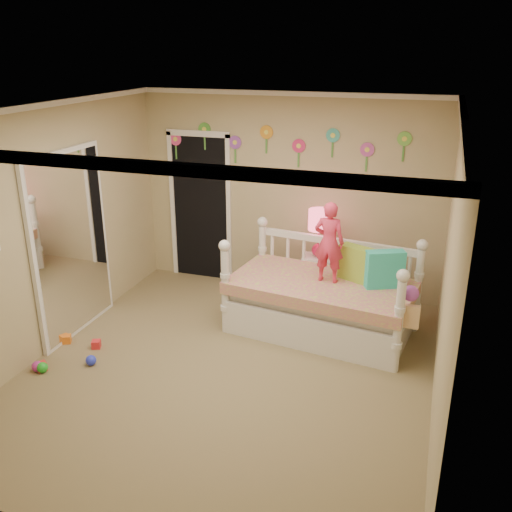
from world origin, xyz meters
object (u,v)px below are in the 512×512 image
(child, at_px, (329,242))
(table_lamp, at_px, (319,226))
(daybed, at_px, (322,286))
(nightstand, at_px, (317,280))

(child, height_order, table_lamp, child)
(daybed, bearing_deg, nightstand, 113.58)
(daybed, distance_m, table_lamp, 0.89)
(daybed, height_order, table_lamp, table_lamp)
(daybed, distance_m, child, 0.53)
(child, distance_m, nightstand, 1.07)
(child, xyz_separation_m, table_lamp, (-0.26, 0.70, -0.04))
(daybed, xyz_separation_m, table_lamp, (-0.21, 0.72, 0.48))
(child, relative_size, nightstand, 1.43)
(daybed, bearing_deg, child, 32.47)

